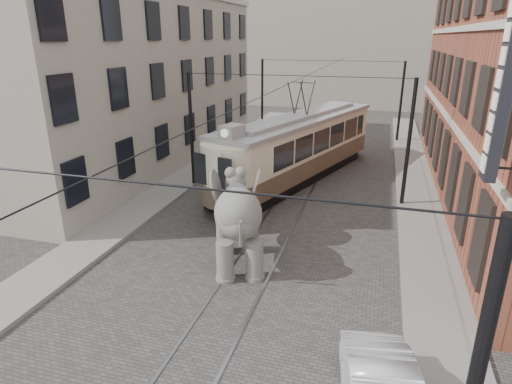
% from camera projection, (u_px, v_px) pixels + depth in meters
% --- Properties ---
extents(ground, '(120.00, 120.00, 0.00)m').
position_uv_depth(ground, '(264.00, 247.00, 16.73)').
color(ground, '#464340').
extents(tram_rails, '(1.54, 80.00, 0.02)m').
position_uv_depth(tram_rails, '(264.00, 247.00, 16.72)').
color(tram_rails, slate).
rests_on(tram_rails, ground).
extents(sidewalk_right, '(2.00, 60.00, 0.15)m').
position_uv_depth(sidewalk_right, '(430.00, 267.00, 15.13)').
color(sidewalk_right, slate).
rests_on(sidewalk_right, ground).
extents(sidewalk_left, '(2.00, 60.00, 0.15)m').
position_uv_depth(sidewalk_left, '(117.00, 226.00, 18.40)').
color(sidewalk_left, slate).
rests_on(sidewalk_left, ground).
extents(stucco_building, '(7.00, 24.00, 10.00)m').
position_uv_depth(stucco_building, '(137.00, 82.00, 26.95)').
color(stucco_building, gray).
rests_on(stucco_building, ground).
extents(distant_block, '(28.00, 10.00, 14.00)m').
position_uv_depth(distant_block, '(354.00, 43.00, 50.51)').
color(distant_block, gray).
rests_on(distant_block, ground).
extents(catenary, '(11.00, 30.20, 6.00)m').
position_uv_depth(catenary, '(288.00, 142.00, 20.28)').
color(catenary, black).
rests_on(catenary, ground).
extents(tram, '(7.05, 13.88, 5.44)m').
position_uv_depth(tram, '(300.00, 132.00, 23.82)').
color(tram, beige).
rests_on(tram, ground).
extents(elephant, '(4.39, 5.69, 3.08)m').
position_uv_depth(elephant, '(238.00, 225.00, 14.92)').
color(elephant, slate).
rests_on(elephant, ground).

